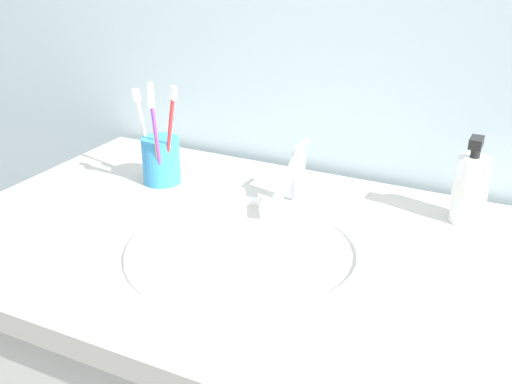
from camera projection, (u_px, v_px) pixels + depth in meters
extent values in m
cube|color=silver|center=(326.00, 7.00, 1.17)|extent=(2.19, 0.04, 2.40)
cube|color=#BCB7AD|center=(238.00, 247.00, 1.01)|extent=(0.99, 0.65, 0.04)
ellipsoid|color=white|center=(248.00, 279.00, 0.98)|extent=(0.33, 0.33, 0.10)
torus|color=white|center=(247.00, 252.00, 0.96)|extent=(0.38, 0.38, 0.02)
cylinder|color=#595B60|center=(248.00, 304.00, 1.00)|extent=(0.03, 0.03, 0.01)
cylinder|color=silver|center=(298.00, 178.00, 1.10)|extent=(0.02, 0.02, 0.10)
cylinder|color=silver|center=(287.00, 179.00, 1.05)|extent=(0.02, 0.11, 0.07)
cylinder|color=silver|center=(302.00, 144.00, 1.09)|extent=(0.01, 0.05, 0.01)
cylinder|color=#338CCC|center=(161.00, 160.00, 1.20)|extent=(0.07, 0.07, 0.09)
cylinder|color=yellow|center=(156.00, 139.00, 1.14)|extent=(0.02, 0.04, 0.20)
cube|color=white|center=(151.00, 90.00, 1.08)|extent=(0.01, 0.02, 0.03)
cylinder|color=purple|center=(157.00, 144.00, 1.14)|extent=(0.03, 0.05, 0.18)
cube|color=white|center=(151.00, 101.00, 1.08)|extent=(0.01, 0.02, 0.03)
cylinder|color=red|center=(169.00, 140.00, 1.14)|extent=(0.06, 0.03, 0.19)
cube|color=white|center=(173.00, 93.00, 1.09)|extent=(0.02, 0.02, 0.03)
cylinder|color=white|center=(145.00, 137.00, 1.19)|extent=(0.03, 0.01, 0.17)
cube|color=white|center=(136.00, 95.00, 1.17)|extent=(0.02, 0.01, 0.03)
cylinder|color=white|center=(470.00, 190.00, 1.03)|extent=(0.06, 0.06, 0.12)
cylinder|color=black|center=(476.00, 152.00, 1.00)|extent=(0.02, 0.02, 0.02)
cube|color=black|center=(476.00, 142.00, 0.99)|extent=(0.02, 0.04, 0.02)
cylinder|color=white|center=(470.00, 190.00, 1.03)|extent=(0.06, 0.06, 0.03)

